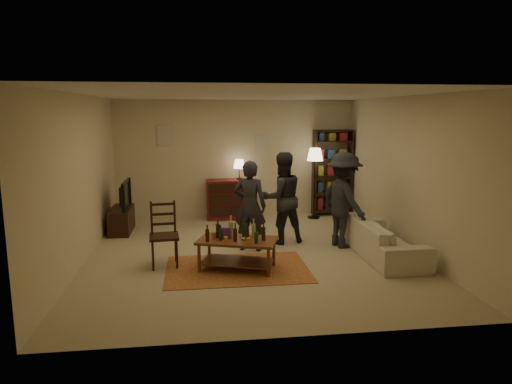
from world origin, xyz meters
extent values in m
plane|color=#C6B793|center=(0.00, 0.00, 0.00)|extent=(6.00, 6.00, 0.00)
plane|color=beige|center=(0.00, 3.00, 1.35)|extent=(5.50, 0.00, 5.50)
plane|color=beige|center=(-2.75, 0.00, 1.35)|extent=(0.00, 6.00, 6.00)
plane|color=beige|center=(2.75, 0.00, 1.35)|extent=(0.00, 6.00, 6.00)
plane|color=beige|center=(0.00, -3.00, 1.35)|extent=(5.50, 0.00, 5.50)
plane|color=white|center=(0.00, 0.00, 2.70)|extent=(6.00, 6.00, 0.00)
cube|color=beige|center=(-1.60, 2.98, 1.90)|extent=(0.35, 0.03, 0.45)
cube|color=beige|center=(0.60, 2.98, 1.70)|extent=(0.30, 0.03, 0.40)
cube|color=brown|center=(-0.31, -0.76, 0.01)|extent=(2.20, 1.50, 0.01)
cube|color=brown|center=(-0.31, -0.76, 0.47)|extent=(1.33, 0.99, 0.04)
cube|color=brown|center=(-0.31, -0.76, 0.13)|extent=(1.20, 0.86, 0.02)
cylinder|color=brown|center=(-0.90, -0.84, 0.22)|extent=(0.05, 0.05, 0.45)
cylinder|color=brown|center=(0.11, -1.18, 0.22)|extent=(0.05, 0.05, 0.45)
cylinder|color=brown|center=(-0.73, -0.34, 0.22)|extent=(0.05, 0.05, 0.45)
cylinder|color=brown|center=(0.28, -0.68, 0.22)|extent=(0.05, 0.05, 0.45)
cylinder|color=#C58A2D|center=(-0.67, -0.66, 0.54)|extent=(0.07, 0.07, 0.10)
cylinder|color=#C58A2D|center=(-0.50, -0.91, 0.53)|extent=(0.07, 0.07, 0.09)
cylinder|color=#C58A2D|center=(-0.18, -0.61, 0.54)|extent=(0.07, 0.07, 0.11)
cylinder|color=#C58A2D|center=(-0.16, -1.03, 0.53)|extent=(0.07, 0.07, 0.09)
cube|color=#6F3189|center=(-0.48, -0.68, 0.58)|extent=(0.14, 0.09, 0.18)
cylinder|color=gray|center=(-0.20, -0.81, 0.50)|extent=(0.12, 0.12, 0.02)
cube|color=black|center=(-1.44, -0.45, 0.48)|extent=(0.49, 0.49, 0.04)
cylinder|color=black|center=(-1.61, -0.65, 0.24)|extent=(0.04, 0.04, 0.47)
cylinder|color=black|center=(-1.24, -0.62, 0.24)|extent=(0.04, 0.04, 0.47)
cylinder|color=black|center=(-1.64, -0.29, 0.24)|extent=(0.04, 0.04, 0.47)
cylinder|color=black|center=(-1.28, -0.25, 0.24)|extent=(0.04, 0.04, 0.47)
cube|color=black|center=(-1.46, -0.27, 0.77)|extent=(0.37, 0.06, 0.54)
cube|color=black|center=(-2.45, 1.80, 0.25)|extent=(0.40, 1.00, 0.50)
imported|color=black|center=(-2.43, 1.80, 0.78)|extent=(0.13, 0.97, 0.56)
cube|color=maroon|center=(-0.20, 2.72, 0.45)|extent=(1.00, 0.48, 0.90)
cube|color=black|center=(-0.20, 2.47, 0.22)|extent=(0.92, 0.02, 0.22)
cube|color=black|center=(-0.20, 2.47, 0.48)|extent=(0.92, 0.02, 0.22)
cube|color=black|center=(-0.20, 2.47, 0.74)|extent=(0.92, 0.02, 0.22)
cylinder|color=black|center=(0.05, 2.72, 0.92)|extent=(0.12, 0.12, 0.04)
cylinder|color=black|center=(0.05, 2.72, 1.05)|extent=(0.02, 0.02, 0.22)
cone|color=#FFE5B2|center=(0.05, 2.72, 1.26)|extent=(0.26, 0.26, 0.20)
cube|color=black|center=(1.82, 2.78, 1.00)|extent=(0.04, 0.34, 2.00)
cube|color=black|center=(2.68, 2.78, 1.00)|extent=(0.04, 0.34, 2.00)
cube|color=black|center=(2.25, 2.78, 0.15)|extent=(0.90, 0.34, 0.03)
cube|color=black|center=(2.25, 2.78, 0.55)|extent=(0.90, 0.34, 0.03)
cube|color=black|center=(2.25, 2.78, 0.95)|extent=(0.90, 0.34, 0.03)
cube|color=black|center=(2.25, 2.78, 1.35)|extent=(0.90, 0.34, 0.03)
cube|color=black|center=(2.25, 2.78, 1.75)|extent=(0.90, 0.34, 0.03)
cube|color=black|center=(2.25, 2.78, 2.00)|extent=(0.90, 0.34, 0.03)
cube|color=maroon|center=(1.95, 2.78, 0.29)|extent=(0.12, 0.22, 0.26)
cube|color=navy|center=(2.20, 2.78, 0.29)|extent=(0.15, 0.22, 0.26)
cube|color=olive|center=(2.47, 2.78, 0.29)|extent=(0.18, 0.22, 0.26)
cube|color=navy|center=(1.95, 2.78, 0.69)|extent=(0.12, 0.22, 0.24)
cube|color=olive|center=(2.20, 2.78, 0.69)|extent=(0.15, 0.22, 0.24)
cube|color=maroon|center=(2.47, 2.78, 0.69)|extent=(0.18, 0.22, 0.24)
cube|color=olive|center=(1.95, 2.78, 1.07)|extent=(0.12, 0.22, 0.22)
cube|color=maroon|center=(2.20, 2.78, 1.07)|extent=(0.15, 0.22, 0.22)
cube|color=navy|center=(2.47, 2.78, 1.07)|extent=(0.18, 0.22, 0.22)
cube|color=maroon|center=(1.95, 2.78, 1.47)|extent=(0.12, 0.22, 0.20)
cube|color=navy|center=(2.20, 2.78, 1.47)|extent=(0.15, 0.22, 0.20)
cube|color=olive|center=(2.47, 2.78, 1.47)|extent=(0.18, 0.22, 0.20)
cube|color=navy|center=(1.95, 2.78, 1.85)|extent=(0.12, 0.22, 0.18)
cube|color=olive|center=(2.20, 2.78, 1.85)|extent=(0.15, 0.22, 0.18)
cube|color=maroon|center=(2.47, 2.78, 1.85)|extent=(0.18, 0.22, 0.18)
cylinder|color=black|center=(1.75, 2.50, 0.01)|extent=(0.28, 0.28, 0.03)
cylinder|color=black|center=(1.75, 2.50, 0.71)|extent=(0.03, 0.03, 1.43)
cone|color=#FFE5B2|center=(1.75, 2.50, 1.48)|extent=(0.36, 0.36, 0.28)
imported|color=beige|center=(2.20, -0.40, 0.30)|extent=(0.81, 2.08, 0.61)
imported|color=#26252D|center=(0.00, 0.23, 0.80)|extent=(0.68, 0.56, 1.60)
imported|color=#26262E|center=(0.65, 0.64, 0.85)|extent=(0.95, 0.81, 1.70)
imported|color=#23242B|center=(1.70, 0.24, 0.86)|extent=(0.95, 1.26, 1.72)
camera|label=1|loc=(-0.90, -7.53, 2.42)|focal=32.00mm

